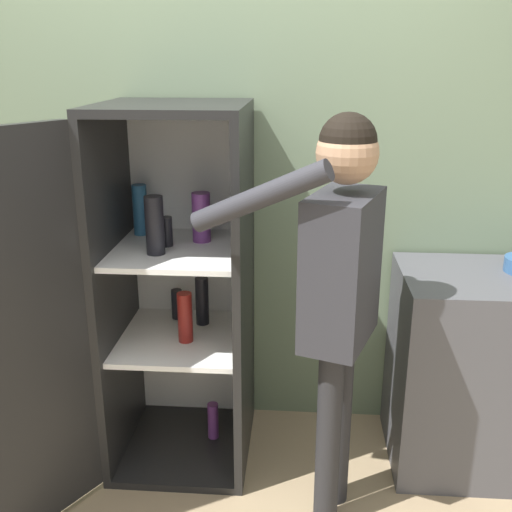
{
  "coord_description": "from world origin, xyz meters",
  "views": [
    {
      "loc": [
        0.33,
        -1.87,
        1.83
      ],
      "look_at": [
        0.14,
        0.6,
        1.0
      ],
      "focal_mm": 42.0,
      "sensor_mm": 36.0,
      "label": 1
    }
  ],
  "objects": [
    {
      "name": "counter",
      "position": [
        1.16,
        0.63,
        0.47
      ],
      "size": [
        0.76,
        0.59,
        0.93
      ],
      "color": "#4C4C51",
      "rests_on": "ground_plane"
    },
    {
      "name": "refrigerator",
      "position": [
        -0.32,
        0.53,
        0.83
      ],
      "size": [
        0.99,
        1.19,
        1.65
      ],
      "color": "black",
      "rests_on": "ground_plane"
    },
    {
      "name": "person",
      "position": [
        0.48,
        0.23,
        1.07
      ],
      "size": [
        0.72,
        0.48,
        1.66
      ],
      "color": "#262628",
      "rests_on": "ground_plane"
    },
    {
      "name": "wall_back",
      "position": [
        0.0,
        0.98,
        1.27
      ],
      "size": [
        7.0,
        0.06,
        2.55
      ],
      "color": "gray",
      "rests_on": "ground_plane"
    }
  ]
}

